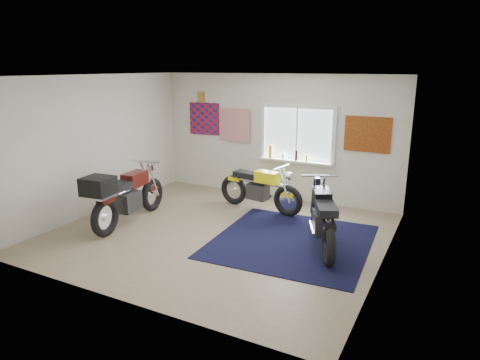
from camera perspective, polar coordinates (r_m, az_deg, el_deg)
The scene contains 10 objects.
ground at distance 7.59m, azimuth -2.81°, elevation -7.10°, with size 5.50×5.50×0.00m, color #9E896B.
room_shell at distance 7.14m, azimuth -2.98°, elevation 5.19°, with size 5.50×5.50×5.50m.
navy_rug at distance 7.30m, azimuth 6.90°, elevation -8.08°, with size 2.50×2.60×0.01m, color black.
window_assembly at distance 9.19m, azimuth 7.62°, elevation 5.56°, with size 1.66×0.17×1.26m.
oil_bottles at distance 9.28m, azimuth 5.87°, elevation 3.46°, with size 0.89×0.07×0.28m.
flag_display at distance 10.17m, azimuth -5.23°, elevation 10.95°, with size 1.60×0.10×1.17m.
triumph_poster at distance 8.80m, azimuth 16.63°, elevation 5.84°, with size 0.90×0.03×0.70m, color #A54C14.
yellow_triumph at distance 8.68m, azimuth 2.61°, elevation -1.24°, with size 1.94×0.58×0.98m.
black_chrome_bike at distance 7.05m, azimuth 10.91°, elevation -5.09°, with size 1.01×1.94×1.06m.
maroon_tourer at distance 8.06m, azimuth -15.22°, elevation -2.04°, with size 0.73×2.15×1.09m.
Camera 1 is at (3.57, -6.07, 2.85)m, focal length 32.00 mm.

